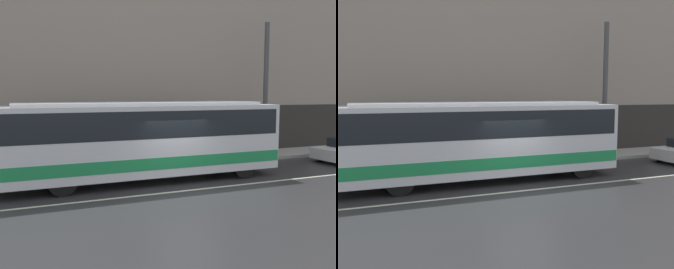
# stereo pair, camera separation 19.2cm
# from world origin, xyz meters

# --- Properties ---
(ground_plane) EXTENTS (60.00, 60.00, 0.00)m
(ground_plane) POSITION_xyz_m (0.00, 0.00, 0.00)
(ground_plane) COLOR #2D2D30
(sidewalk) EXTENTS (60.00, 2.42, 0.16)m
(sidewalk) POSITION_xyz_m (0.00, 5.21, 0.08)
(sidewalk) COLOR #A09E99
(sidewalk) RESTS_ON ground_plane
(building_facade) EXTENTS (60.00, 0.35, 12.43)m
(building_facade) POSITION_xyz_m (0.00, 6.56, 6.01)
(building_facade) COLOR gray
(building_facade) RESTS_ON ground_plane
(lane_stripe) EXTENTS (54.00, 0.14, 0.01)m
(lane_stripe) POSITION_xyz_m (0.00, 0.00, 0.00)
(lane_stripe) COLOR beige
(lane_stripe) RESTS_ON ground_plane
(transit_bus) EXTENTS (11.31, 2.61, 3.15)m
(transit_bus) POSITION_xyz_m (-0.94, 2.10, 1.78)
(transit_bus) COLOR silver
(transit_bus) RESTS_ON ground_plane
(utility_pole_near) EXTENTS (0.25, 0.25, 7.04)m
(utility_pole_near) POSITION_xyz_m (6.81, 4.61, 3.68)
(utility_pole_near) COLOR #4C4C4F
(utility_pole_near) RESTS_ON sidewalk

